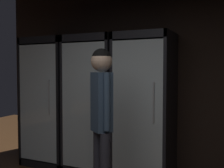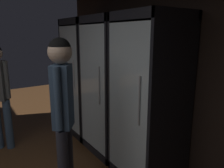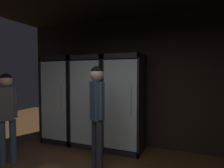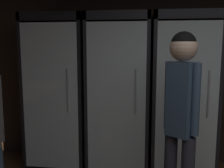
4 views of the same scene
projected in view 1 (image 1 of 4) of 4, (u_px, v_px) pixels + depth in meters
name	position (u px, v px, depth m)	size (l,w,h in m)	color
wall_back	(182.00, 75.00, 3.92)	(6.00, 0.06, 2.80)	black
cooler_far_left	(53.00, 102.00, 4.47)	(0.74, 0.68, 1.96)	black
cooler_left	(96.00, 105.00, 4.14)	(0.74, 0.68, 1.96)	black
cooler_center	(146.00, 107.00, 3.82)	(0.74, 0.68, 1.96)	black
shopper_near	(102.00, 111.00, 2.94)	(0.27, 0.26, 1.70)	#2D2D38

